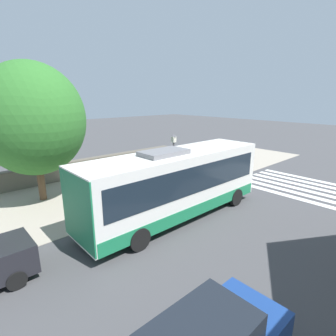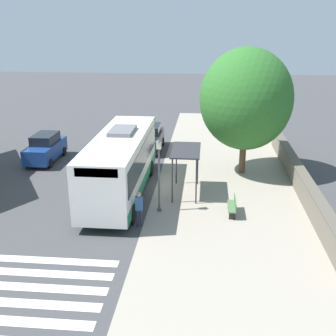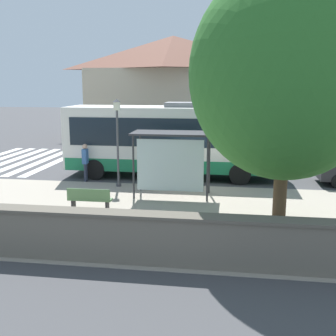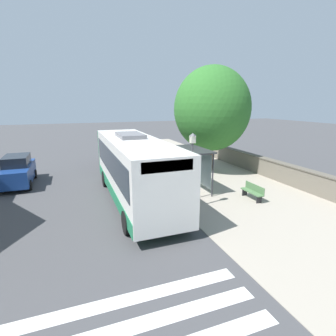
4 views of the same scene
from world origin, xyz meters
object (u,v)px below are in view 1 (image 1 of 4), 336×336
Objects in this scene: bus_shelter at (126,165)px; street_lamp_near at (174,159)px; bus at (175,183)px; shade_tree at (33,120)px; pedestrian at (201,176)px; bench at (139,175)px.

street_lamp_near is (1.40, 2.63, 0.17)m from bus_shelter.
shade_tree is (-7.23, -4.37, 2.98)m from bus.
shade_tree is at bearing -123.57° from pedestrian.
bus_shelter is at bearing 49.31° from shade_tree.
bus is 2.67× the size of street_lamp_near.
bus reaches higher than pedestrian.
bus is 3.23× the size of bus_shelter.
pedestrian is at bearing 56.43° from shade_tree.
bus_shelter is at bearing -47.68° from bench.
street_lamp_near is at bearing 61.94° from bus_shelter.
bench is 7.99m from shade_tree.
shade_tree is at bearing -98.14° from bench.
bus_shelter is at bearing -118.06° from street_lamp_near.
bench is at bearing 81.86° from shade_tree.
street_lamp_near is (-2.45, 2.19, 0.43)m from bus.
bus_shelter is 2.99m from street_lamp_near.
shade_tree reaches higher than bus.
shade_tree reaches higher than pedestrian.
bench is at bearing 132.32° from bus_shelter.
bus reaches higher than bench.
pedestrian is (-1.68, 4.00, -0.84)m from bus.
bus is 6.54× the size of bench.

